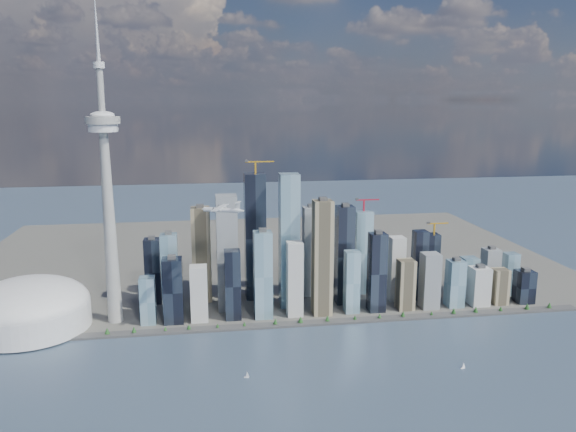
{
  "coord_description": "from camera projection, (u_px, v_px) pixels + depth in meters",
  "views": [
    {
      "loc": [
        -136.98,
        -663.2,
        387.63
      ],
      "look_at": [
        2.27,
        260.0,
        194.26
      ],
      "focal_mm": 35.0,
      "sensor_mm": 36.0,
      "label": 1
    }
  ],
  "objects": [
    {
      "name": "needle_tower",
      "position": [
        107.0,
        191.0,
        949.3
      ],
      "size": [
        56.0,
        56.0,
        550.5
      ],
      "color": "gray",
      "rests_on": "land"
    },
    {
      "name": "shoreline_trees",
      "position": [
        288.0,
        321.0,
        981.06
      ],
      "size": [
        960.53,
        7.2,
        8.8
      ],
      "color": "#3F2D1E",
      "rests_on": "seawall"
    },
    {
      "name": "ground",
      "position": [
        316.0,
        399.0,
        740.78
      ],
      "size": [
        4000.0,
        4000.0,
        0.0
      ],
      "primitive_type": "plane",
      "color": "#2F4252",
      "rests_on": "ground"
    },
    {
      "name": "airplane",
      "position": [
        222.0,
        209.0,
        878.93
      ],
      "size": [
        67.86,
        60.77,
        17.12
      ],
      "rotation": [
        0.0,
        0.0,
        -0.36
      ],
      "color": "silver",
      "rests_on": "ground"
    },
    {
      "name": "dome_stadium",
      "position": [
        29.0,
        308.0,
        959.0
      ],
      "size": [
        200.0,
        200.0,
        86.0
      ],
      "color": "silver",
      "rests_on": "land"
    },
    {
      "name": "sailboat_east",
      "position": [
        463.0,
        366.0,
        825.18
      ],
      "size": [
        7.73,
        3.24,
        10.68
      ],
      "rotation": [
        0.0,
        0.0,
        0.19
      ],
      "color": "white",
      "rests_on": "ground"
    },
    {
      "name": "land",
      "position": [
        261.0,
        256.0,
        1418.26
      ],
      "size": [
        1400.0,
        900.0,
        3.0
      ],
      "primitive_type": "cube",
      "color": "#4C4C47",
      "rests_on": "ground"
    },
    {
      "name": "seawall",
      "position": [
        288.0,
        324.0,
        982.44
      ],
      "size": [
        1100.0,
        22.0,
        4.0
      ],
      "primitive_type": "cube",
      "color": "#383838",
      "rests_on": "ground"
    },
    {
      "name": "skyscraper_cluster",
      "position": [
        312.0,
        263.0,
        1058.29
      ],
      "size": [
        736.0,
        142.0,
        274.03
      ],
      "color": "black",
      "rests_on": "land"
    },
    {
      "name": "sailboat_west",
      "position": [
        247.0,
        376.0,
        797.71
      ],
      "size": [
        7.48,
        3.74,
        10.42
      ],
      "rotation": [
        0.0,
        0.0,
        -0.28
      ],
      "color": "white",
      "rests_on": "ground"
    }
  ]
}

